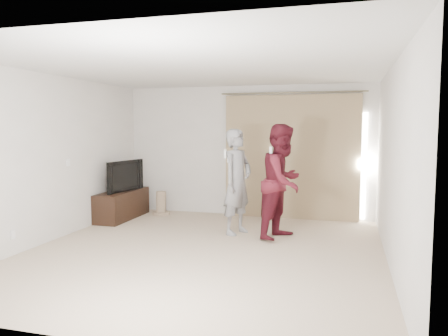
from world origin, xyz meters
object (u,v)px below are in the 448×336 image
at_px(tv, 121,176).
at_px(person_man, 237,182).
at_px(person_woman, 283,181).
at_px(tv_console, 122,205).

height_order(tv, person_man, person_man).
bearing_deg(person_woman, person_man, 174.27).
xyz_separation_m(tv_console, person_woman, (3.23, -0.64, 0.65)).
bearing_deg(person_woman, tv_console, 168.76).
relative_size(tv_console, person_woman, 0.77).
bearing_deg(tv_console, tv, 0.00).
relative_size(tv, person_man, 0.59).
bearing_deg(person_woman, tv, 168.76).
height_order(tv_console, person_man, person_man).
height_order(tv_console, person_woman, person_woman).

